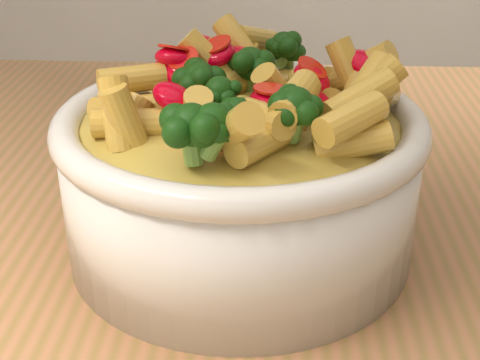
{
  "coord_description": "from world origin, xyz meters",
  "views": [
    {
      "loc": [
        0.04,
        -0.41,
        1.15
      ],
      "look_at": [
        0.02,
        -0.02,
        0.95
      ],
      "focal_mm": 50.0,
      "sensor_mm": 36.0,
      "label": 1
    }
  ],
  "objects": [
    {
      "name": "table",
      "position": [
        0.0,
        0.0,
        0.8
      ],
      "size": [
        1.2,
        0.8,
        0.9
      ],
      "color": "#AB6F49",
      "rests_on": "ground"
    },
    {
      "name": "serving_bowl",
      "position": [
        0.02,
        -0.02,
        0.95
      ],
      "size": [
        0.24,
        0.24,
        0.1
      ],
      "color": "silver",
      "rests_on": "table"
    },
    {
      "name": "pasta_salad",
      "position": [
        0.02,
        -0.02,
        1.01
      ],
      "size": [
        0.19,
        0.19,
        0.04
      ],
      "color": "gold",
      "rests_on": "serving_bowl"
    }
  ]
}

